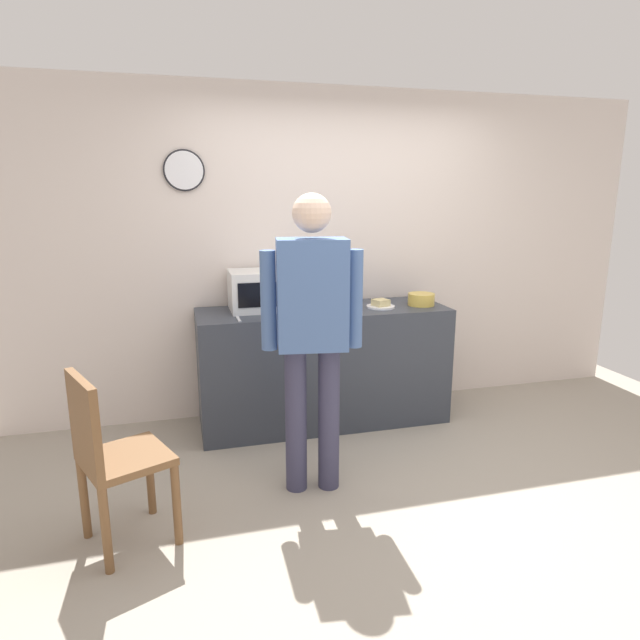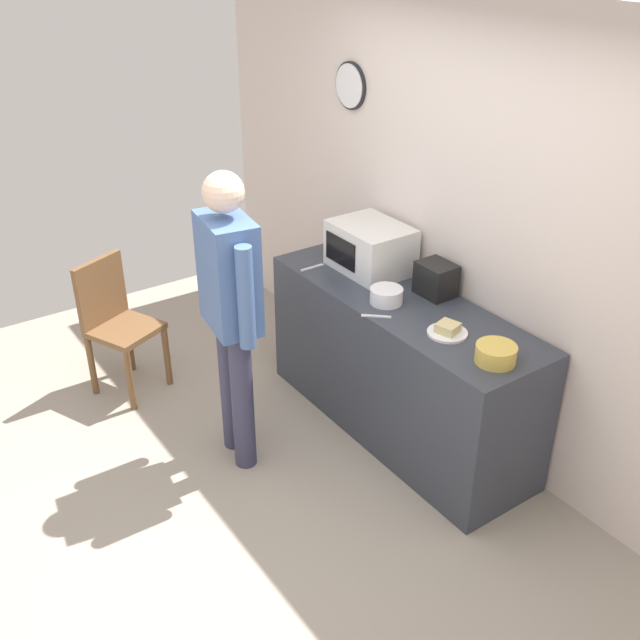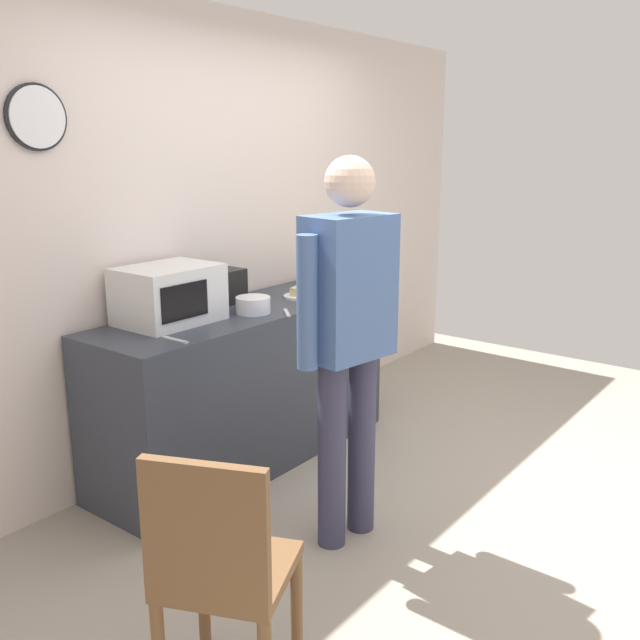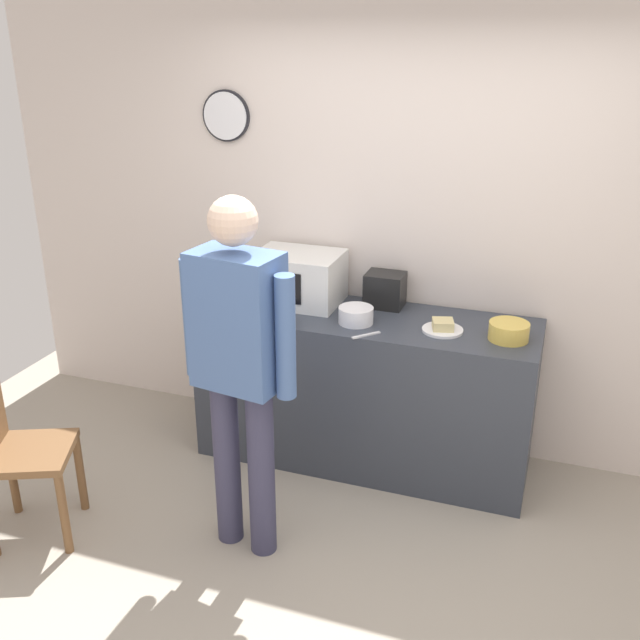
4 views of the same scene
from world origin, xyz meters
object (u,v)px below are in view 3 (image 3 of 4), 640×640
object	(u,v)px
toaster	(224,286)
fork_utensil	(175,340)
spoon_utensil	(287,313)
wooden_chair	(220,570)
sandwich_plate	(302,294)
microwave	(169,294)
salad_bowl	(253,305)
person_standing	(348,324)
cereal_bowl	(334,281)

from	to	relation	value
toaster	fork_utensil	distance (m)	0.83
spoon_utensil	wooden_chair	size ratio (longest dim) A/B	0.18
sandwich_plate	toaster	size ratio (longest dim) A/B	1.00
microwave	spoon_utensil	size ratio (longest dim) A/B	2.94
microwave	salad_bowl	size ratio (longest dim) A/B	2.59
person_standing	fork_utensil	bearing A→B (deg)	113.92
sandwich_plate	spoon_utensil	xyz separation A→B (m)	(-0.37, -0.20, -0.02)
salad_bowl	toaster	xyz separation A→B (m)	(0.08, 0.31, 0.05)
salad_bowl	cereal_bowl	bearing A→B (deg)	3.11
spoon_utensil	wooden_chair	bearing A→B (deg)	-146.51
wooden_chair	cereal_bowl	bearing A→B (deg)	28.36
salad_bowl	spoon_utensil	bearing A→B (deg)	-56.19
fork_utensil	microwave	bearing A→B (deg)	53.10
sandwich_plate	spoon_utensil	size ratio (longest dim) A/B	1.30
wooden_chair	toaster	bearing A→B (deg)	44.49
cereal_bowl	fork_utensil	distance (m)	1.47
cereal_bowl	spoon_utensil	xyz separation A→B (m)	(-0.72, -0.20, -0.04)
salad_bowl	cereal_bowl	xyz separation A→B (m)	(0.82, 0.04, 0.00)
microwave	toaster	xyz separation A→B (m)	(0.50, 0.10, -0.05)
cereal_bowl	wooden_chair	bearing A→B (deg)	-151.64
spoon_utensil	microwave	bearing A→B (deg)	145.34
toaster	person_standing	bearing A→B (deg)	-108.07
sandwich_plate	salad_bowl	world-z (taller)	salad_bowl
microwave	person_standing	distance (m)	1.07
sandwich_plate	fork_utensil	world-z (taller)	sandwich_plate
toaster	sandwich_plate	bearing A→B (deg)	-34.35
salad_bowl	microwave	bearing A→B (deg)	153.82
salad_bowl	cereal_bowl	world-z (taller)	cereal_bowl
fork_utensil	sandwich_plate	bearing A→B (deg)	6.59
fork_utensil	spoon_utensil	world-z (taller)	same
sandwich_plate	fork_utensil	xyz separation A→B (m)	(-1.12, -0.13, -0.02)
salad_bowl	spoon_utensil	world-z (taller)	salad_bowl
microwave	fork_utensil	size ratio (longest dim) A/B	2.94
microwave	salad_bowl	xyz separation A→B (m)	(0.42, -0.21, -0.10)
microwave	wooden_chair	world-z (taller)	microwave
cereal_bowl	wooden_chair	size ratio (longest dim) A/B	0.22
salad_bowl	fork_utensil	distance (m)	0.65
person_standing	wooden_chair	size ratio (longest dim) A/B	1.90
toaster	wooden_chair	size ratio (longest dim) A/B	0.23
sandwich_plate	person_standing	distance (m)	1.19
microwave	person_standing	xyz separation A→B (m)	(0.12, -1.07, -0.02)
salad_bowl	person_standing	xyz separation A→B (m)	(-0.30, -0.86, 0.09)
microwave	fork_utensil	world-z (taller)	microwave
person_standing	sandwich_plate	bearing A→B (deg)	49.29
microwave	cereal_bowl	world-z (taller)	microwave
fork_utensil	spoon_utensil	xyz separation A→B (m)	(0.75, -0.07, 0.00)
toaster	spoon_utensil	size ratio (longest dim) A/B	1.29
cereal_bowl	person_standing	distance (m)	1.44
microwave	sandwich_plate	size ratio (longest dim) A/B	2.27
spoon_utensil	salad_bowl	bearing A→B (deg)	123.81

